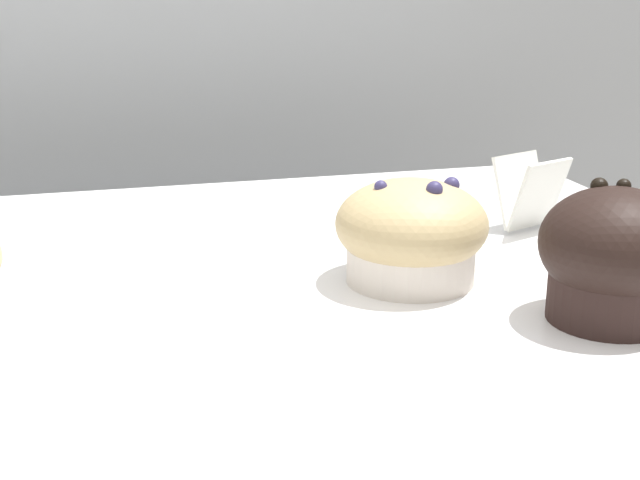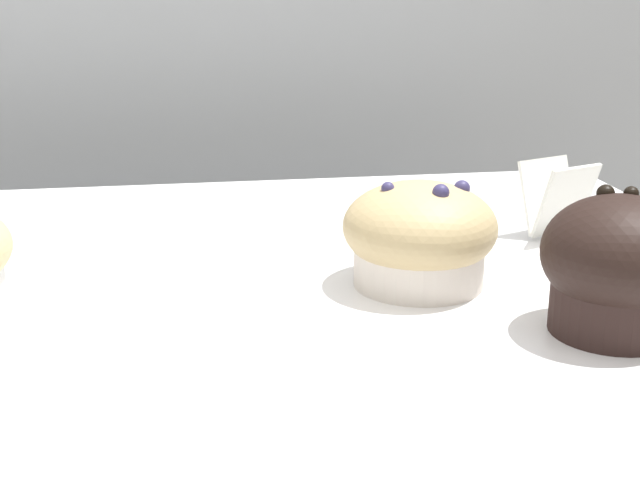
# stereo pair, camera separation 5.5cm
# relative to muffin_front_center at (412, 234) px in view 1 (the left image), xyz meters

# --- Properties ---
(wall_back) EXTENTS (3.20, 0.10, 1.80)m
(wall_back) POSITION_rel_muffin_front_center_xyz_m (-0.24, 0.60, -0.06)
(wall_back) COLOR #B2B7BC
(wall_back) RESTS_ON ground
(muffin_front_center) EXTENTS (0.10, 0.10, 0.07)m
(muffin_front_center) POSITION_rel_muffin_front_center_xyz_m (0.00, 0.00, 0.00)
(muffin_front_center) COLOR silver
(muffin_front_center) RESTS_ON display_counter
(muffin_back_left) EXTENTS (0.09, 0.09, 0.09)m
(muffin_back_left) POSITION_rel_muffin_front_center_xyz_m (0.09, -0.10, 0.01)
(muffin_back_left) COLOR black
(muffin_back_left) RESTS_ON display_counter
(price_card) EXTENTS (0.06, 0.06, 0.06)m
(price_card) POSITION_rel_muffin_front_center_xyz_m (0.14, 0.09, -0.00)
(price_card) COLOR white
(price_card) RESTS_ON display_counter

